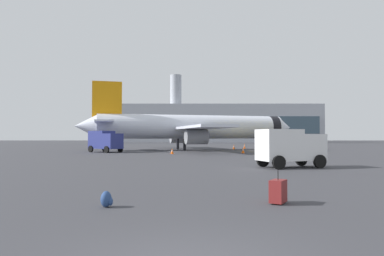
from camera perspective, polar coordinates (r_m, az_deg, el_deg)
airplane_at_gate at (r=56.86m, az=-0.09°, el=0.15°), size 35.30×32.16×10.50m
service_truck at (r=49.34m, az=-13.85°, el=-1.95°), size 5.14×4.69×2.90m
fuel_truck at (r=54.94m, az=13.66°, el=-1.72°), size 6.09×2.92×3.20m
cargo_van at (r=25.01m, az=15.40°, el=-2.85°), size 4.79×3.39×2.60m
safety_cone_near at (r=45.87m, az=8.16°, el=-3.58°), size 0.44×0.44×0.73m
safety_cone_mid at (r=60.37m, az=6.68°, el=-3.03°), size 0.44×0.44×0.80m
safety_cone_far at (r=63.91m, az=8.40°, el=-2.92°), size 0.44×0.44×0.83m
safety_cone_outer at (r=43.44m, az=-3.27°, el=-3.76°), size 0.44×0.44×0.65m
rolling_suitcase at (r=11.58m, az=13.63°, el=-9.84°), size 0.67×0.75×1.10m
traveller_backpack at (r=11.02m, az=-13.63°, el=-11.10°), size 0.36×0.40×0.48m
terminal_building at (r=138.85m, az=3.39°, el=0.74°), size 81.08×16.54×26.37m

